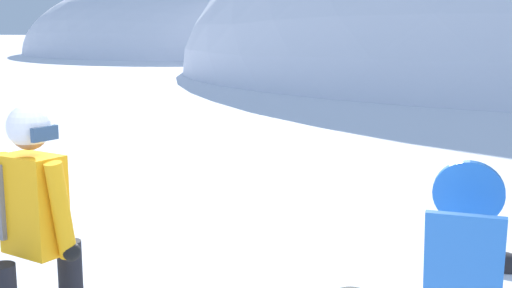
{
  "coord_description": "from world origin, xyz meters",
  "views": [
    {
      "loc": [
        1.89,
        -2.93,
        2.14
      ],
      "look_at": [
        -0.21,
        3.09,
        1.0
      ],
      "focal_mm": 45.96,
      "sensor_mm": 36.0,
      "label": 1
    }
  ],
  "objects": [
    {
      "name": "ridge_peak_far",
      "position": [
        -20.56,
        47.13,
        0.0
      ],
      "size": [
        28.81,
        25.93,
        12.92
      ],
      "color": "white",
      "rests_on": "ground"
    },
    {
      "name": "snowboarder_main",
      "position": [
        -0.55,
        0.1,
        0.92
      ],
      "size": [
        0.67,
        1.8,
        1.71
      ],
      "color": "yellow",
      "rests_on": "ground"
    },
    {
      "name": "rock_small",
      "position": [
        2.15,
        3.12,
        0.0
      ],
      "size": [
        0.4,
        0.34,
        0.28
      ],
      "color": "#282628",
      "rests_on": "ground"
    }
  ]
}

